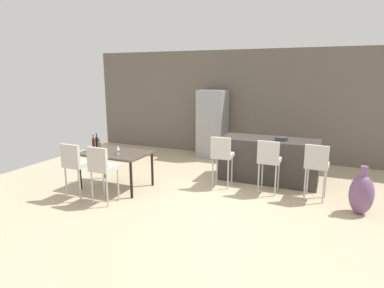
% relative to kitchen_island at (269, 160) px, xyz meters
% --- Properties ---
extents(ground_plane, '(10.00, 10.00, 0.00)m').
position_rel_kitchen_island_xyz_m(ground_plane, '(-0.72, -1.17, -0.46)').
color(ground_plane, '#C6B28E').
extents(back_wall, '(10.00, 0.12, 2.90)m').
position_rel_kitchen_island_xyz_m(back_wall, '(-0.72, 1.91, 0.99)').
color(back_wall, '#665B51').
rests_on(back_wall, ground_plane).
extents(kitchen_island, '(2.03, 0.82, 0.92)m').
position_rel_kitchen_island_xyz_m(kitchen_island, '(0.00, 0.00, 0.00)').
color(kitchen_island, '#383330').
rests_on(kitchen_island, ground_plane).
extents(bar_chair_left, '(0.42, 0.42, 1.05)m').
position_rel_kitchen_island_xyz_m(bar_chair_left, '(-0.80, -0.79, 0.24)').
color(bar_chair_left, beige).
rests_on(bar_chair_left, ground_plane).
extents(bar_chair_middle, '(0.41, 0.41, 1.05)m').
position_rel_kitchen_island_xyz_m(bar_chair_middle, '(0.14, -0.79, 0.24)').
color(bar_chair_middle, beige).
rests_on(bar_chair_middle, ground_plane).
extents(bar_chair_right, '(0.42, 0.42, 1.05)m').
position_rel_kitchen_island_xyz_m(bar_chair_right, '(0.99, -0.79, 0.24)').
color(bar_chair_right, beige).
rests_on(bar_chair_right, ground_plane).
extents(dining_table, '(1.33, 0.88, 0.74)m').
position_rel_kitchen_island_xyz_m(dining_table, '(-2.73, -1.68, 0.21)').
color(dining_table, '#4C4238').
rests_on(dining_table, ground_plane).
extents(dining_chair_near, '(0.40, 0.40, 1.05)m').
position_rel_kitchen_island_xyz_m(dining_chair_near, '(-3.03, -2.48, 0.24)').
color(dining_chair_near, beige).
rests_on(dining_chair_near, ground_plane).
extents(dining_chair_far, '(0.40, 0.40, 1.05)m').
position_rel_kitchen_island_xyz_m(dining_chair_far, '(-2.43, -2.48, 0.24)').
color(dining_chair_far, beige).
rests_on(dining_chair_far, ground_plane).
extents(wine_bottle_end, '(0.06, 0.06, 0.33)m').
position_rel_kitchen_island_xyz_m(wine_bottle_end, '(-3.20, -1.77, 0.41)').
color(wine_bottle_end, '#471E19').
rests_on(wine_bottle_end, dining_table).
extents(wine_bottle_inner, '(0.06, 0.06, 0.30)m').
position_rel_kitchen_island_xyz_m(wine_bottle_inner, '(-3.34, -1.51, 0.40)').
color(wine_bottle_inner, black).
rests_on(wine_bottle_inner, dining_table).
extents(wine_bottle_far, '(0.07, 0.07, 0.28)m').
position_rel_kitchen_island_xyz_m(wine_bottle_far, '(-2.99, -1.85, 0.39)').
color(wine_bottle_far, brown).
rests_on(wine_bottle_far, dining_table).
extents(wine_glass_left, '(0.07, 0.07, 0.17)m').
position_rel_kitchen_island_xyz_m(wine_glass_left, '(-2.58, -1.80, 0.40)').
color(wine_glass_left, silver).
rests_on(wine_glass_left, dining_table).
extents(refrigerator, '(0.72, 0.68, 1.84)m').
position_rel_kitchen_island_xyz_m(refrigerator, '(-1.83, 1.47, 0.46)').
color(refrigerator, '#939699').
rests_on(refrigerator, ground_plane).
extents(fruit_bowl, '(0.26, 0.26, 0.07)m').
position_rel_kitchen_island_xyz_m(fruit_bowl, '(0.25, -0.06, 0.50)').
color(fruit_bowl, '#333338').
rests_on(fruit_bowl, kitchen_island).
extents(floor_vase, '(0.38, 0.38, 0.82)m').
position_rel_kitchen_island_xyz_m(floor_vase, '(1.72, -1.12, -0.12)').
color(floor_vase, '#704C75').
rests_on(floor_vase, ground_plane).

